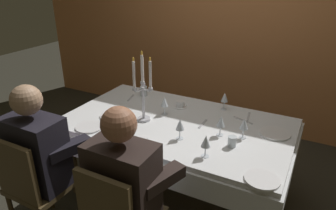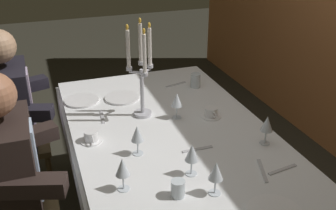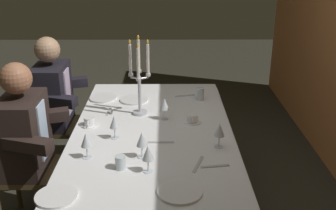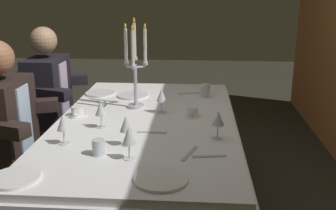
{
  "view_description": "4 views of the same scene",
  "coord_description": "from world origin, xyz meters",
  "px_view_note": "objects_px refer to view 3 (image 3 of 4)",
  "views": [
    {
      "loc": [
        1.03,
        -2.11,
        1.93
      ],
      "look_at": [
        -0.11,
        0.06,
        0.85
      ],
      "focal_mm": 32.95,
      "sensor_mm": 36.0,
      "label": 1
    },
    {
      "loc": [
        1.84,
        -0.67,
        1.87
      ],
      "look_at": [
        -0.21,
        0.04,
        0.81
      ],
      "focal_mm": 42.36,
      "sensor_mm": 36.0,
      "label": 2
    },
    {
      "loc": [
        2.57,
        0.09,
        1.96
      ],
      "look_at": [
        -0.24,
        0.11,
        0.82
      ],
      "focal_mm": 43.21,
      "sensor_mm": 36.0,
      "label": 3
    },
    {
      "loc": [
        2.33,
        0.31,
        1.56
      ],
      "look_at": [
        -0.09,
        0.13,
        0.81
      ],
      "focal_mm": 42.56,
      "sensor_mm": 36.0,
      "label": 4
    }
  ],
  "objects_px": {
    "water_tumbler_1": "(120,162)",
    "wine_glass_2": "(164,104)",
    "candelabra": "(139,80)",
    "wine_glass_1": "(142,140)",
    "dinner_plate_0": "(56,196)",
    "dinner_plate_3": "(180,192)",
    "water_tumbler_0": "(200,94)",
    "coffee_cup_0": "(89,122)",
    "wine_glass_0": "(86,141)",
    "wine_glass_3": "(148,154)",
    "wine_glass_4": "(114,123)",
    "dinner_plate_1": "(134,100)",
    "coffee_cup_1": "(192,119)",
    "dinner_plate_2": "(103,98)",
    "dining_table": "(153,143)",
    "wine_glass_5": "(219,131)",
    "seated_diner_1": "(23,134)",
    "seated_diner_0": "(52,95)"
  },
  "relations": [
    {
      "from": "coffee_cup_0",
      "to": "seated_diner_1",
      "type": "bearing_deg",
      "value": -74.06
    },
    {
      "from": "dinner_plate_0",
      "to": "coffee_cup_1",
      "type": "distance_m",
      "value": 1.19
    },
    {
      "from": "candelabra",
      "to": "water_tumbler_1",
      "type": "bearing_deg",
      "value": -4.78
    },
    {
      "from": "water_tumbler_0",
      "to": "water_tumbler_1",
      "type": "height_order",
      "value": "water_tumbler_0"
    },
    {
      "from": "wine_glass_3",
      "to": "coffee_cup_1",
      "type": "bearing_deg",
      "value": 156.43
    },
    {
      "from": "coffee_cup_1",
      "to": "seated_diner_1",
      "type": "bearing_deg",
      "value": -81.75
    },
    {
      "from": "wine_glass_2",
      "to": "dinner_plate_1",
      "type": "bearing_deg",
      "value": -146.28
    },
    {
      "from": "dinner_plate_1",
      "to": "seated_diner_0",
      "type": "bearing_deg",
      "value": -101.45
    },
    {
      "from": "water_tumbler_0",
      "to": "candelabra",
      "type": "bearing_deg",
      "value": -58.13
    },
    {
      "from": "dinner_plate_1",
      "to": "coffee_cup_0",
      "type": "relative_size",
      "value": 1.74
    },
    {
      "from": "dinner_plate_0",
      "to": "water_tumbler_1",
      "type": "bearing_deg",
      "value": 133.32
    },
    {
      "from": "water_tumbler_0",
      "to": "coffee_cup_0",
      "type": "xyz_separation_m",
      "value": [
        0.5,
        -0.83,
        -0.02
      ]
    },
    {
      "from": "dinner_plate_3",
      "to": "wine_glass_4",
      "type": "relative_size",
      "value": 1.45
    },
    {
      "from": "water_tumbler_1",
      "to": "wine_glass_2",
      "type": "bearing_deg",
      "value": 160.07
    },
    {
      "from": "dinner_plate_1",
      "to": "coffee_cup_1",
      "type": "xyz_separation_m",
      "value": [
        0.44,
        0.45,
        0.02
      ]
    },
    {
      "from": "candelabra",
      "to": "water_tumbler_0",
      "type": "distance_m",
      "value": 0.6
    },
    {
      "from": "dining_table",
      "to": "wine_glass_5",
      "type": "distance_m",
      "value": 0.56
    },
    {
      "from": "wine_glass_0",
      "to": "wine_glass_2",
      "type": "bearing_deg",
      "value": 140.71
    },
    {
      "from": "seated_diner_1",
      "to": "coffee_cup_0",
      "type": "bearing_deg",
      "value": 105.94
    },
    {
      "from": "dinner_plate_3",
      "to": "dinner_plate_1",
      "type": "bearing_deg",
      "value": -165.83
    },
    {
      "from": "seated_diner_0",
      "to": "seated_diner_1",
      "type": "relative_size",
      "value": 1.0
    },
    {
      "from": "dinner_plate_0",
      "to": "dinner_plate_2",
      "type": "xyz_separation_m",
      "value": [
        -1.4,
        0.04,
        0.0
      ]
    },
    {
      "from": "wine_glass_0",
      "to": "coffee_cup_1",
      "type": "xyz_separation_m",
      "value": [
        -0.51,
        0.67,
        -0.09
      ]
    },
    {
      "from": "dining_table",
      "to": "wine_glass_2",
      "type": "distance_m",
      "value": 0.3
    },
    {
      "from": "dinner_plate_2",
      "to": "wine_glass_0",
      "type": "bearing_deg",
      "value": 2.68
    },
    {
      "from": "coffee_cup_1",
      "to": "dinner_plate_2",
      "type": "bearing_deg",
      "value": -123.89
    },
    {
      "from": "dining_table",
      "to": "dinner_plate_3",
      "type": "height_order",
      "value": "dinner_plate_3"
    },
    {
      "from": "dinner_plate_2",
      "to": "wine_glass_2",
      "type": "bearing_deg",
      "value": 50.61
    },
    {
      "from": "wine_glass_3",
      "to": "wine_glass_5",
      "type": "relative_size",
      "value": 1.0
    },
    {
      "from": "wine_glass_3",
      "to": "wine_glass_4",
      "type": "bearing_deg",
      "value": -150.76
    },
    {
      "from": "wine_glass_3",
      "to": "water_tumbler_0",
      "type": "xyz_separation_m",
      "value": [
        -1.13,
        0.38,
        -0.07
      ]
    },
    {
      "from": "candelabra",
      "to": "seated_diner_1",
      "type": "distance_m",
      "value": 0.9
    },
    {
      "from": "dinner_plate_0",
      "to": "dinner_plate_3",
      "type": "bearing_deg",
      "value": 93.36
    },
    {
      "from": "wine_glass_4",
      "to": "water_tumbler_0",
      "type": "relative_size",
      "value": 1.64
    },
    {
      "from": "dining_table",
      "to": "wine_glass_3",
      "type": "bearing_deg",
      "value": -0.75
    },
    {
      "from": "dinner_plate_2",
      "to": "seated_diner_1",
      "type": "height_order",
      "value": "seated_diner_1"
    },
    {
      "from": "wine_glass_4",
      "to": "seated_diner_0",
      "type": "height_order",
      "value": "seated_diner_0"
    },
    {
      "from": "wine_glass_3",
      "to": "dinner_plate_0",
      "type": "bearing_deg",
      "value": -61.9
    },
    {
      "from": "coffee_cup_1",
      "to": "wine_glass_5",
      "type": "bearing_deg",
      "value": 20.88
    },
    {
      "from": "candelabra",
      "to": "wine_glass_1",
      "type": "height_order",
      "value": "candelabra"
    },
    {
      "from": "wine_glass_2",
      "to": "coffee_cup_0",
      "type": "xyz_separation_m",
      "value": [
        0.11,
        -0.54,
        -0.09
      ]
    },
    {
      "from": "wine_glass_1",
      "to": "coffee_cup_1",
      "type": "xyz_separation_m",
      "value": [
        -0.51,
        0.34,
        -0.09
      ]
    },
    {
      "from": "coffee_cup_0",
      "to": "seated_diner_0",
      "type": "distance_m",
      "value": 0.76
    },
    {
      "from": "wine_glass_3",
      "to": "wine_glass_1",
      "type": "bearing_deg",
      "value": -165.48
    },
    {
      "from": "wine_glass_5",
      "to": "coffee_cup_1",
      "type": "relative_size",
      "value": 1.24
    },
    {
      "from": "wine_glass_1",
      "to": "wine_glass_2",
      "type": "xyz_separation_m",
      "value": [
        -0.56,
        0.14,
        0.0
      ]
    },
    {
      "from": "candelabra",
      "to": "wine_glass_2",
      "type": "xyz_separation_m",
      "value": [
        0.1,
        0.19,
        -0.16
      ]
    },
    {
      "from": "dinner_plate_2",
      "to": "coffee_cup_0",
      "type": "distance_m",
      "value": 0.53
    },
    {
      "from": "dinner_plate_3",
      "to": "wine_glass_0",
      "type": "height_order",
      "value": "wine_glass_0"
    },
    {
      "from": "dinner_plate_3",
      "to": "water_tumbler_0",
      "type": "distance_m",
      "value": 1.36
    }
  ]
}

